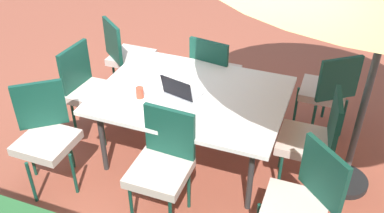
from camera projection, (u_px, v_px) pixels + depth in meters
ground_plane at (192, 155)px, 4.41m from camera, size 10.00×10.00×0.02m
dining_table at (192, 97)px, 4.01m from camera, size 1.72×1.29×0.75m
chair_northwest at (302, 201)px, 3.13m from camera, size 0.59×0.59×0.98m
chair_west at (313, 137)px, 3.75m from camera, size 0.49×0.48×0.98m
chair_east at (89, 87)px, 4.44m from camera, size 0.47×0.46×0.98m
chair_north at (162, 162)px, 3.48m from camera, size 0.46×0.47×0.98m
chair_south at (214, 72)px, 4.71m from camera, size 0.48×0.49×0.98m
chair_southeast at (126, 54)px, 5.06m from camera, size 0.58×0.58×0.98m
chair_southwest at (327, 89)px, 4.41m from camera, size 0.58×0.58×0.98m
chair_northeast at (45, 133)px, 3.80m from camera, size 0.58×0.58×0.98m
laptop at (181, 91)px, 3.92m from camera, size 0.37×0.31×0.21m
cup at (140, 93)px, 3.89m from camera, size 0.07×0.07×0.10m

